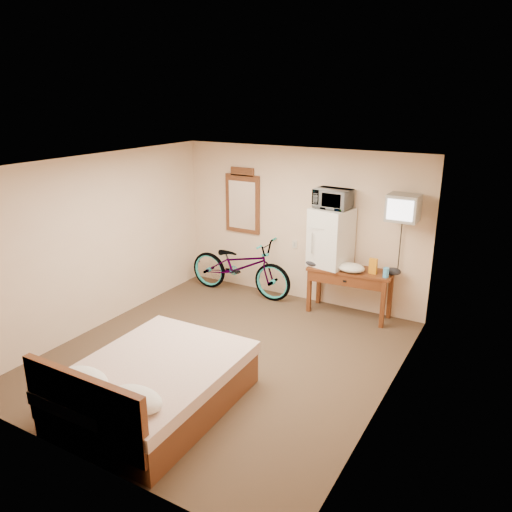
% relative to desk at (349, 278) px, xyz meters
% --- Properties ---
extents(room, '(4.60, 4.64, 2.50)m').
position_rel_desk_xyz_m(room, '(-0.98, -2.00, 0.63)').
color(room, '#443322').
rests_on(room, ground).
extents(desk, '(1.30, 0.60, 0.75)m').
position_rel_desk_xyz_m(desk, '(0.00, 0.00, 0.00)').
color(desk, brown).
rests_on(desk, floor).
extents(mini_fridge, '(0.64, 0.63, 0.90)m').
position_rel_desk_xyz_m(mini_fridge, '(-0.35, 0.06, 0.58)').
color(mini_fridge, silver).
rests_on(mini_fridge, desk).
extents(microwave, '(0.56, 0.40, 0.29)m').
position_rel_desk_xyz_m(microwave, '(-0.35, 0.06, 1.17)').
color(microwave, silver).
rests_on(microwave, mini_fridge).
extents(snack_bag, '(0.12, 0.07, 0.23)m').
position_rel_desk_xyz_m(snack_bag, '(0.35, 0.01, 0.24)').
color(snack_bag, orange).
rests_on(snack_bag, desk).
extents(blue_cup, '(0.08, 0.08, 0.14)m').
position_rel_desk_xyz_m(blue_cup, '(0.56, -0.05, 0.20)').
color(blue_cup, '#47ACF2').
rests_on(blue_cup, desk).
extents(cloth_cream, '(0.41, 0.32, 0.13)m').
position_rel_desk_xyz_m(cloth_cream, '(0.04, -0.07, 0.19)').
color(cloth_cream, white).
rests_on(cloth_cream, desk).
extents(cloth_dark_a, '(0.26, 0.20, 0.10)m').
position_rel_desk_xyz_m(cloth_dark_a, '(-0.54, -0.10, 0.18)').
color(cloth_dark_a, black).
rests_on(cloth_dark_a, desk).
extents(cloth_dark_b, '(0.23, 0.18, 0.10)m').
position_rel_desk_xyz_m(cloth_dark_b, '(0.63, 0.11, 0.18)').
color(cloth_dark_b, black).
rests_on(cloth_dark_b, desk).
extents(crt_television, '(0.43, 0.56, 0.37)m').
position_rel_desk_xyz_m(crt_television, '(0.71, 0.02, 1.16)').
color(crt_television, black).
rests_on(crt_television, room).
extents(wall_mirror, '(0.66, 0.04, 1.11)m').
position_rel_desk_xyz_m(wall_mirror, '(-2.05, 0.27, 0.91)').
color(wall_mirror, brown).
rests_on(wall_mirror, room).
extents(bicycle, '(1.91, 0.71, 1.00)m').
position_rel_desk_xyz_m(bicycle, '(-1.91, -0.05, -0.12)').
color(bicycle, black).
rests_on(bicycle, floor).
extents(bed, '(1.56, 2.04, 0.90)m').
position_rel_desk_xyz_m(bed, '(-1.00, -3.38, -0.33)').
color(bed, brown).
rests_on(bed, floor).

